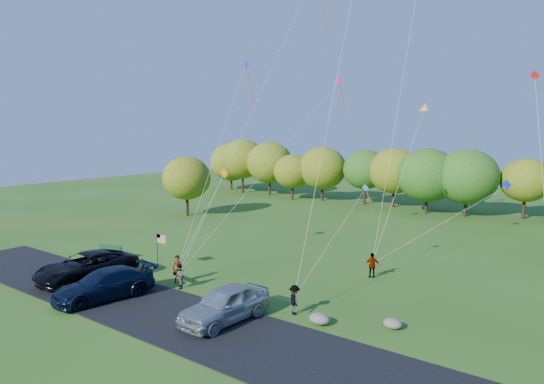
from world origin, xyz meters
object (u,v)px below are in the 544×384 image
(minivan_silver, at_px, (225,304))
(flyer_b, at_px, (179,277))
(minivan_dark, at_px, (86,267))
(flyer_c, at_px, (294,300))
(park_bench, at_px, (111,251))
(flyer_d, at_px, (372,265))
(minivan_navy, at_px, (104,284))
(trash_barrel, at_px, (118,253))
(flyer_a, at_px, (177,269))

(minivan_silver, bearing_deg, flyer_b, 162.28)
(flyer_b, bearing_deg, minivan_dark, -115.22)
(flyer_b, height_order, flyer_c, flyer_c)
(flyer_c, height_order, park_bench, flyer_c)
(minivan_dark, bearing_deg, flyer_d, 43.63)
(minivan_dark, height_order, flyer_b, minivan_dark)
(flyer_b, height_order, park_bench, flyer_b)
(flyer_c, bearing_deg, flyer_d, -49.83)
(minivan_dark, distance_m, minivan_navy, 4.24)
(flyer_d, bearing_deg, trash_barrel, -10.65)
(flyer_c, xyz_separation_m, park_bench, (-17.95, 0.93, -0.23))
(minivan_navy, bearing_deg, flyer_c, 35.96)
(minivan_silver, height_order, flyer_a, minivan_silver)
(flyer_a, distance_m, flyer_b, 1.25)
(park_bench, bearing_deg, flyer_c, -21.49)
(flyer_a, bearing_deg, minivan_silver, -47.37)
(flyer_a, bearing_deg, flyer_d, 17.66)
(minivan_dark, xyz_separation_m, flyer_d, (14.83, 12.11, -0.13))
(minivan_navy, xyz_separation_m, minivan_silver, (8.01, 1.77, 0.06))
(flyer_c, bearing_deg, park_bench, 40.56)
(minivan_navy, bearing_deg, flyer_d, 62.02)
(minivan_navy, bearing_deg, minivan_dark, 171.97)
(minivan_navy, relative_size, flyer_b, 3.82)
(flyer_a, xyz_separation_m, park_bench, (-8.69, 1.00, -0.33))
(flyer_b, xyz_separation_m, flyer_c, (8.27, 0.83, 0.03))
(flyer_a, distance_m, flyer_c, 9.26)
(minivan_navy, height_order, park_bench, minivan_navy)
(minivan_dark, bearing_deg, flyer_a, 38.38)
(flyer_b, relative_size, flyer_c, 0.96)
(minivan_dark, height_order, minivan_silver, minivan_dark)
(minivan_silver, bearing_deg, minivan_dark, -175.19)
(minivan_dark, bearing_deg, trash_barrel, 128.32)
(park_bench, bearing_deg, minivan_navy, -55.63)
(minivan_dark, relative_size, minivan_silver, 1.23)
(minivan_navy, distance_m, flyer_c, 11.39)
(flyer_c, height_order, flyer_d, flyer_d)
(minivan_dark, height_order, flyer_a, minivan_dark)
(minivan_navy, distance_m, minivan_silver, 8.21)
(flyer_b, height_order, flyer_d, flyer_d)
(minivan_silver, height_order, flyer_c, minivan_silver)
(minivan_dark, xyz_separation_m, minivan_navy, (4.01, -1.37, -0.06))
(flyer_c, relative_size, trash_barrel, 1.89)
(minivan_navy, bearing_deg, flyer_a, 88.39)
(minivan_dark, xyz_separation_m, flyer_c, (14.32, 3.48, -0.17))
(flyer_a, relative_size, flyer_b, 1.17)
(flyer_c, distance_m, flyer_d, 8.64)
(trash_barrel, bearing_deg, flyer_d, 22.22)
(flyer_a, bearing_deg, minivan_dark, -170.03)
(flyer_a, relative_size, park_bench, 0.95)
(flyer_d, bearing_deg, park_bench, -10.23)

